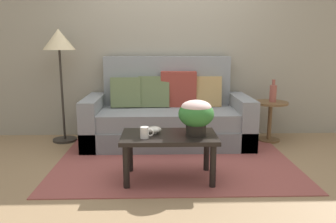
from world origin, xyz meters
name	(u,v)px	position (x,y,z in m)	size (l,w,h in m)	color
ground_plane	(175,160)	(0.00, 0.00, 0.00)	(14.00, 14.00, 0.00)	#997A56
wall_back	(171,37)	(0.00, 1.19, 1.40)	(6.40, 0.12, 2.79)	gray
area_rug	(175,161)	(0.00, -0.02, 0.01)	(2.61, 1.86, 0.01)	#994C47
couch	(168,117)	(-0.06, 0.72, 0.35)	(2.13, 0.91, 1.13)	slate
coffee_table	(169,142)	(-0.08, -0.53, 0.38)	(0.91, 0.53, 0.45)	black
side_table	(270,114)	(1.32, 0.75, 0.37)	(0.45, 0.45, 0.54)	brown
floor_lamp	(59,47)	(-1.46, 0.83, 1.26)	(0.41, 0.41, 1.49)	#2D2823
potted_plant	(196,114)	(0.18, -0.53, 0.66)	(0.34, 0.34, 0.33)	black
coffee_mug	(145,133)	(-0.30, -0.64, 0.50)	(0.13, 0.08, 0.10)	white
snack_bowl	(154,130)	(-0.22, -0.48, 0.49)	(0.14, 0.14, 0.07)	silver
table_vase	(273,93)	(1.34, 0.75, 0.66)	(0.09, 0.09, 0.30)	#934C42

